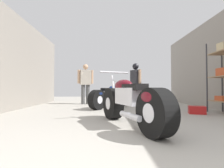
{
  "coord_description": "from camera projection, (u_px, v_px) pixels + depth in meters",
  "views": [
    {
      "loc": [
        -0.28,
        -0.71,
        0.62
      ],
      "look_at": [
        -0.17,
        3.55,
        0.73
      ],
      "focal_mm": 26.85,
      "sensor_mm": 36.0,
      "label": 1
    }
  ],
  "objects": [
    {
      "name": "motorcycle_black_naked",
      "position": [
        110.0,
        96.0,
        5.39
      ],
      "size": [
        1.32,
        1.65,
        0.89
      ],
      "color": "black",
      "rests_on": "ground_plane"
    },
    {
      "name": "ground_plane",
      "position": [
        118.0,
        113.0,
        4.31
      ],
      "size": [
        17.32,
        17.32,
        0.0
      ],
      "primitive_type": "plane",
      "color": "#A8A399"
    },
    {
      "name": "mechanic_in_blue",
      "position": [
        86.0,
        81.0,
        6.7
      ],
      "size": [
        0.64,
        0.35,
        1.6
      ],
      "color": "#4C4C4C",
      "rests_on": "ground_plane"
    },
    {
      "name": "red_toolbox",
      "position": [
        197.0,
        110.0,
        4.09
      ],
      "size": [
        0.43,
        0.34,
        0.19
      ],
      "primitive_type": "cube",
      "rotation": [
        0.0,
        0.0,
        -0.31
      ],
      "color": "#B21919",
      "rests_on": "ground_plane"
    },
    {
      "name": "garage_partition_left",
      "position": [
        3.0,
        58.0,
        4.27
      ],
      "size": [
        0.08,
        7.94,
        2.79
      ],
      "primitive_type": "cube",
      "color": "gray",
      "rests_on": "ground_plane"
    },
    {
      "name": "mechanic_with_helmet",
      "position": [
        136.0,
        80.0,
        6.67
      ],
      "size": [
        0.4,
        0.61,
        1.63
      ],
      "color": "#4C4C4C",
      "rests_on": "ground_plane"
    },
    {
      "name": "motorcycle_maroon_cruiser",
      "position": [
        130.0,
        102.0,
        2.72
      ],
      "size": [
        0.97,
        2.0,
        0.96
      ],
      "color": "black",
      "rests_on": "ground_plane"
    }
  ]
}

